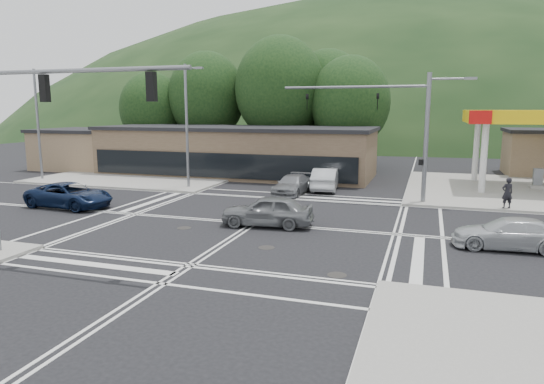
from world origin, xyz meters
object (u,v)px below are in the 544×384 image
(car_silver_east, at_px, (509,234))
(pedestrian, at_px, (507,193))
(car_queue_b, at_px, (328,175))
(car_northbound, at_px, (292,185))
(car_queue_a, at_px, (325,179))
(car_grey_center, at_px, (267,211))
(car_blue_west, at_px, (69,195))

(car_silver_east, height_order, pedestrian, pedestrian)
(car_queue_b, bearing_deg, car_northbound, 74.33)
(car_queue_a, xyz_separation_m, car_northbound, (-1.84, -2.42, -0.15))
(car_queue_a, bearing_deg, car_grey_center, 80.82)
(car_silver_east, relative_size, car_queue_b, 0.98)
(car_northbound, bearing_deg, car_grey_center, -78.87)
(car_queue_a, xyz_separation_m, car_queue_b, (-0.34, 2.58, -0.02))
(car_northbound, relative_size, pedestrian, 2.53)
(car_grey_center, height_order, car_northbound, car_grey_center)
(car_northbound, bearing_deg, car_silver_east, -35.95)
(car_silver_east, height_order, car_queue_a, car_queue_a)
(pedestrian, bearing_deg, car_northbound, -28.06)
(car_grey_center, xyz_separation_m, car_queue_b, (0.20, 14.30, 0.00))
(car_queue_b, bearing_deg, car_blue_west, 47.11)
(car_queue_b, xyz_separation_m, pedestrian, (11.84, -6.50, 0.26))
(car_blue_west, height_order, car_northbound, car_blue_west)
(car_blue_west, height_order, car_grey_center, car_grey_center)
(car_queue_a, height_order, car_queue_b, car_queue_a)
(car_blue_west, bearing_deg, car_northbound, -49.39)
(car_grey_center, relative_size, car_silver_east, 1.01)
(car_grey_center, height_order, car_queue_a, car_queue_a)
(car_grey_center, bearing_deg, car_queue_b, 172.60)
(car_blue_west, relative_size, car_queue_a, 1.09)
(car_silver_east, distance_m, car_queue_b, 18.47)
(pedestrian, bearing_deg, car_blue_west, -5.91)
(car_blue_west, height_order, pedestrian, pedestrian)
(pedestrian, bearing_deg, car_queue_b, -50.41)
(car_blue_west, xyz_separation_m, car_queue_a, (13.34, 10.92, 0.07))
(car_silver_east, xyz_separation_m, car_northbound, (-12.29, 9.99, -0.00))
(car_queue_b, distance_m, car_northbound, 5.22)
(car_queue_b, bearing_deg, car_silver_east, 126.77)
(car_grey_center, bearing_deg, pedestrian, 116.34)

